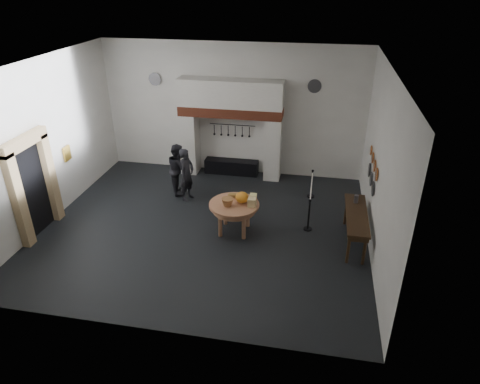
% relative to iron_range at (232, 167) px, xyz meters
% --- Properties ---
extents(floor, '(9.00, 8.00, 0.02)m').
position_rel_iron_range_xyz_m(floor, '(0.00, -3.72, -0.25)').
color(floor, black).
rests_on(floor, ground).
extents(ceiling, '(9.00, 8.00, 0.02)m').
position_rel_iron_range_xyz_m(ceiling, '(0.00, -3.72, 4.25)').
color(ceiling, silver).
rests_on(ceiling, wall_back).
extents(wall_back, '(9.00, 0.02, 4.50)m').
position_rel_iron_range_xyz_m(wall_back, '(0.00, 0.28, 2.00)').
color(wall_back, white).
rests_on(wall_back, floor).
extents(wall_front, '(9.00, 0.02, 4.50)m').
position_rel_iron_range_xyz_m(wall_front, '(0.00, -7.72, 2.00)').
color(wall_front, white).
rests_on(wall_front, floor).
extents(wall_left, '(0.02, 8.00, 4.50)m').
position_rel_iron_range_xyz_m(wall_left, '(-4.50, -3.72, 2.00)').
color(wall_left, white).
rests_on(wall_left, floor).
extents(wall_right, '(0.02, 8.00, 4.50)m').
position_rel_iron_range_xyz_m(wall_right, '(4.50, -3.72, 2.00)').
color(wall_right, white).
rests_on(wall_right, floor).
extents(chimney_pier_left, '(0.55, 0.70, 2.15)m').
position_rel_iron_range_xyz_m(chimney_pier_left, '(-1.48, -0.07, 0.82)').
color(chimney_pier_left, silver).
rests_on(chimney_pier_left, floor).
extents(chimney_pier_right, '(0.55, 0.70, 2.15)m').
position_rel_iron_range_xyz_m(chimney_pier_right, '(1.48, -0.07, 0.82)').
color(chimney_pier_right, silver).
rests_on(chimney_pier_right, floor).
extents(hearth_brick_band, '(3.50, 0.72, 0.32)m').
position_rel_iron_range_xyz_m(hearth_brick_band, '(0.00, -0.07, 2.06)').
color(hearth_brick_band, '#9E442B').
rests_on(hearth_brick_band, chimney_pier_left).
extents(chimney_hood, '(3.50, 0.70, 0.90)m').
position_rel_iron_range_xyz_m(chimney_hood, '(0.00, -0.07, 2.67)').
color(chimney_hood, silver).
rests_on(chimney_hood, hearth_brick_band).
extents(iron_range, '(1.90, 0.45, 0.50)m').
position_rel_iron_range_xyz_m(iron_range, '(0.00, 0.00, 0.00)').
color(iron_range, black).
rests_on(iron_range, floor).
extents(utensil_rail, '(1.60, 0.02, 0.02)m').
position_rel_iron_range_xyz_m(utensil_rail, '(0.00, 0.20, 1.50)').
color(utensil_rail, black).
rests_on(utensil_rail, wall_back).
extents(door_recess, '(0.04, 1.10, 2.50)m').
position_rel_iron_range_xyz_m(door_recess, '(-4.47, -4.72, 1.00)').
color(door_recess, black).
rests_on(door_recess, floor).
extents(door_jamb_near, '(0.22, 0.30, 2.60)m').
position_rel_iron_range_xyz_m(door_jamb_near, '(-4.38, -5.42, 1.05)').
color(door_jamb_near, tan).
rests_on(door_jamb_near, floor).
extents(door_jamb_far, '(0.22, 0.30, 2.60)m').
position_rel_iron_range_xyz_m(door_jamb_far, '(-4.38, -4.02, 1.05)').
color(door_jamb_far, tan).
rests_on(door_jamb_far, floor).
extents(door_lintel, '(0.22, 1.70, 0.30)m').
position_rel_iron_range_xyz_m(door_lintel, '(-4.38, -4.72, 2.40)').
color(door_lintel, tan).
rests_on(door_lintel, door_jamb_near).
extents(wall_plaque, '(0.05, 0.34, 0.44)m').
position_rel_iron_range_xyz_m(wall_plaque, '(-4.45, -2.92, 1.35)').
color(wall_plaque, gold).
rests_on(wall_plaque, wall_left).
extents(work_table, '(1.65, 1.65, 0.07)m').
position_rel_iron_range_xyz_m(work_table, '(0.86, -3.76, 0.59)').
color(work_table, '#B17753').
rests_on(work_table, floor).
extents(pumpkin, '(0.36, 0.36, 0.31)m').
position_rel_iron_range_xyz_m(pumpkin, '(1.06, -3.66, 0.78)').
color(pumpkin, orange).
rests_on(pumpkin, work_table).
extents(cheese_block_big, '(0.22, 0.22, 0.24)m').
position_rel_iron_range_xyz_m(cheese_block_big, '(1.36, -3.81, 0.74)').
color(cheese_block_big, '#DCC383').
rests_on(cheese_block_big, work_table).
extents(cheese_block_small, '(0.18, 0.18, 0.20)m').
position_rel_iron_range_xyz_m(cheese_block_small, '(1.34, -3.51, 0.72)').
color(cheese_block_small, '#FBF496').
rests_on(cheese_block_small, work_table).
extents(wicker_basket, '(0.38, 0.38, 0.22)m').
position_rel_iron_range_xyz_m(wicker_basket, '(0.71, -3.91, 0.73)').
color(wicker_basket, '#A56D3C').
rests_on(wicker_basket, work_table).
extents(bread_loaf, '(0.31, 0.18, 0.13)m').
position_rel_iron_range_xyz_m(bread_loaf, '(0.76, -3.41, 0.69)').
color(bread_loaf, olive).
rests_on(bread_loaf, work_table).
extents(visitor_near, '(0.56, 0.71, 1.71)m').
position_rel_iron_range_xyz_m(visitor_near, '(-0.97, -2.17, 0.60)').
color(visitor_near, black).
rests_on(visitor_near, floor).
extents(visitor_far, '(0.93, 1.01, 1.67)m').
position_rel_iron_range_xyz_m(visitor_far, '(-1.37, -1.77, 0.59)').
color(visitor_far, black).
rests_on(visitor_far, floor).
extents(side_table, '(0.55, 2.20, 0.06)m').
position_rel_iron_range_xyz_m(side_table, '(4.10, -3.73, 0.62)').
color(side_table, '#382714').
rests_on(side_table, floor).
extents(pewter_jug, '(0.12, 0.12, 0.22)m').
position_rel_iron_range_xyz_m(pewter_jug, '(4.10, -3.13, 0.76)').
color(pewter_jug, '#545459').
rests_on(pewter_jug, side_table).
extents(copper_pan_a, '(0.03, 0.34, 0.34)m').
position_rel_iron_range_xyz_m(copper_pan_a, '(4.46, -3.52, 1.70)').
color(copper_pan_a, '#C6662D').
rests_on(copper_pan_a, wall_right).
extents(copper_pan_b, '(0.03, 0.32, 0.32)m').
position_rel_iron_range_xyz_m(copper_pan_b, '(4.46, -2.97, 1.70)').
color(copper_pan_b, '#C6662D').
rests_on(copper_pan_b, wall_right).
extents(copper_pan_c, '(0.03, 0.30, 0.30)m').
position_rel_iron_range_xyz_m(copper_pan_c, '(4.46, -2.42, 1.70)').
color(copper_pan_c, '#C6662D').
rests_on(copper_pan_c, wall_right).
extents(copper_pan_d, '(0.03, 0.28, 0.28)m').
position_rel_iron_range_xyz_m(copper_pan_d, '(4.46, -1.87, 1.70)').
color(copper_pan_d, '#C6662D').
rests_on(copper_pan_d, wall_right).
extents(pewter_plate_left, '(0.03, 0.40, 0.40)m').
position_rel_iron_range_xyz_m(pewter_plate_left, '(4.46, -3.32, 1.20)').
color(pewter_plate_left, '#4C4C51').
rests_on(pewter_plate_left, wall_right).
extents(pewter_plate_mid, '(0.03, 0.40, 0.40)m').
position_rel_iron_range_xyz_m(pewter_plate_mid, '(4.46, -2.72, 1.20)').
color(pewter_plate_mid, '#4C4C51').
rests_on(pewter_plate_mid, wall_right).
extents(pewter_plate_right, '(0.03, 0.40, 0.40)m').
position_rel_iron_range_xyz_m(pewter_plate_right, '(4.46, -2.12, 1.20)').
color(pewter_plate_right, '#4C4C51').
rests_on(pewter_plate_right, wall_right).
extents(pewter_plate_back_left, '(0.44, 0.03, 0.44)m').
position_rel_iron_range_xyz_m(pewter_plate_back_left, '(-2.70, 0.24, 2.95)').
color(pewter_plate_back_left, '#4C4C51').
rests_on(pewter_plate_back_left, wall_back).
extents(pewter_plate_back_right, '(0.44, 0.03, 0.44)m').
position_rel_iron_range_xyz_m(pewter_plate_back_right, '(2.70, 0.24, 2.95)').
color(pewter_plate_back_right, '#4C4C51').
rests_on(pewter_plate_back_right, wall_back).
extents(barrier_post_near, '(0.05, 0.05, 0.90)m').
position_rel_iron_range_xyz_m(barrier_post_near, '(2.88, -3.30, 0.20)').
color(barrier_post_near, black).
rests_on(barrier_post_near, floor).
extents(barrier_post_far, '(0.05, 0.05, 0.90)m').
position_rel_iron_range_xyz_m(barrier_post_far, '(2.88, -1.30, 0.20)').
color(barrier_post_far, black).
rests_on(barrier_post_far, floor).
extents(barrier_rope, '(0.04, 2.00, 0.04)m').
position_rel_iron_range_xyz_m(barrier_rope, '(2.88, -2.30, 0.60)').
color(barrier_rope, white).
rests_on(barrier_rope, barrier_post_near).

